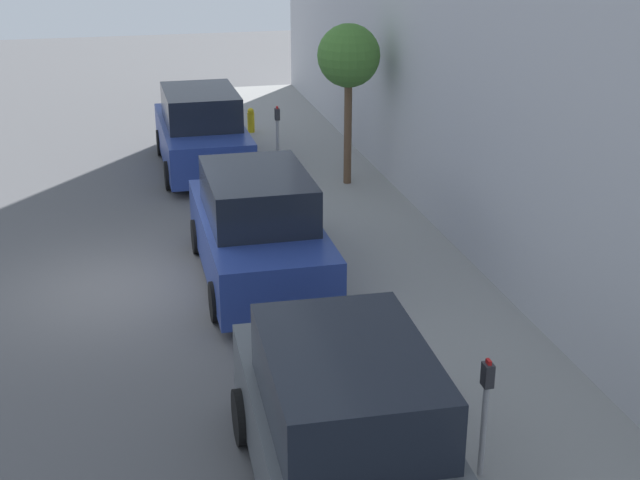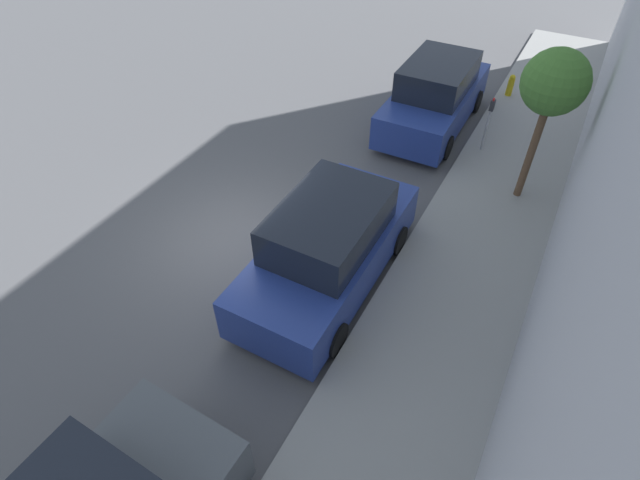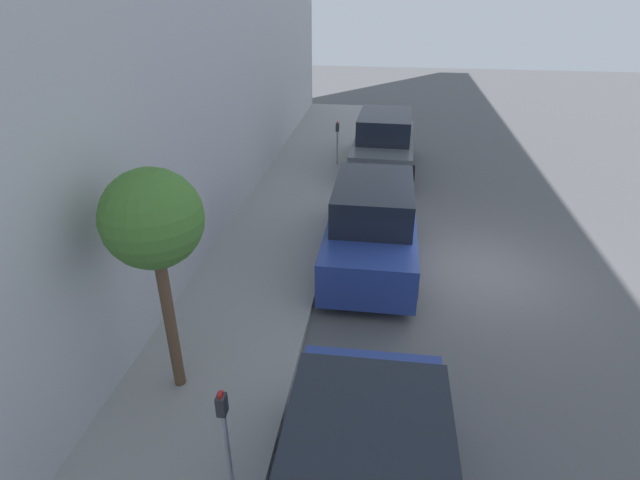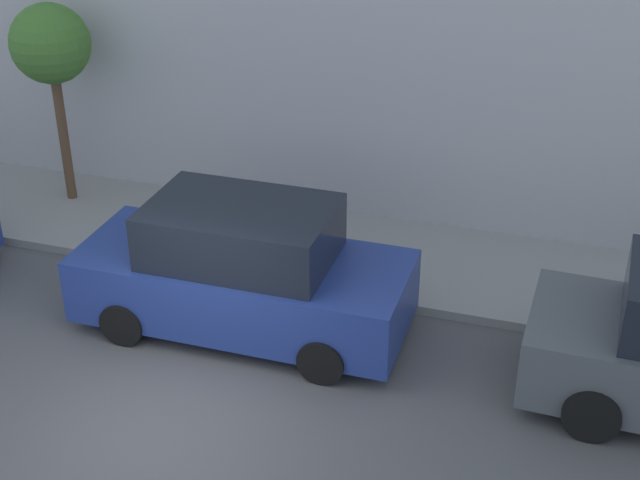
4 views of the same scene
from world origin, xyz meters
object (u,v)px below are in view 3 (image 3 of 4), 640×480
(parking_meter_near, at_px, (337,138))
(parking_meter_far, at_px, (225,429))
(parked_suv_second, at_px, (372,226))
(parked_suv_nearest, at_px, (384,144))
(street_tree, at_px, (153,222))

(parking_meter_near, height_order, parking_meter_far, parking_meter_far)
(parked_suv_second, bearing_deg, parked_suv_nearest, -90.85)
(parked_suv_nearest, bearing_deg, parking_meter_near, -0.10)
(parked_suv_second, distance_m, parking_meter_far, 6.43)
(parked_suv_nearest, bearing_deg, parking_meter_far, 82.77)
(parking_meter_far, height_order, street_tree, street_tree)
(parking_meter_near, distance_m, parking_meter_far, 12.73)
(parking_meter_near, xyz_separation_m, parking_meter_far, (0.00, 12.73, 0.01))
(parked_suv_nearest, relative_size, street_tree, 1.33)
(parked_suv_second, height_order, parking_meter_far, parked_suv_second)
(parked_suv_second, bearing_deg, parking_meter_far, 76.35)
(parked_suv_nearest, xyz_separation_m, parking_meter_far, (1.61, 12.72, 0.15))
(parking_meter_near, xyz_separation_m, street_tree, (1.34, 11.13, 1.98))
(parking_meter_far, xyz_separation_m, street_tree, (1.34, -1.60, 1.97))
(parked_suv_nearest, height_order, parked_suv_second, same)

